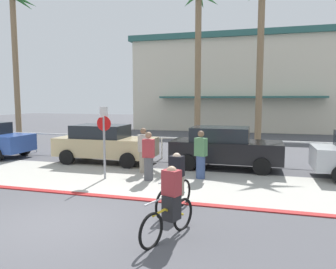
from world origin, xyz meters
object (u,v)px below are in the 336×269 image
Objects in this scene: palm_tree_0 at (14,33)px; pedestrian_2 at (144,152)px; cyclist_yellow_1 at (170,204)px; palm_tree_2 at (260,32)px; car_black_2 at (225,147)px; pedestrian_1 at (149,158)px; pedestrian_0 at (201,157)px; car_tan_1 at (105,143)px; stop_sign_bike_lane at (104,132)px; palm_tree_1 at (198,32)px; cyclist_teal_0 at (176,183)px.

pedestrian_2 is (11.06, -6.36, -6.24)m from palm_tree_0.
cyclist_yellow_1 is 5.89m from pedestrian_2.
palm_tree_2 is 7.91m from car_black_2.
car_black_2 is 2.58× the size of pedestrian_1.
pedestrian_0 is at bearing -8.45° from pedestrian_2.
car_black_2 is (5.25, 0.25, 0.00)m from car_tan_1.
pedestrian_2 is (-4.15, -7.17, -5.65)m from palm_tree_2.
stop_sign_bike_lane reaches higher than cyclist_yellow_1.
palm_tree_1 is (1.66, 8.76, 5.01)m from stop_sign_bike_lane.
cyclist_teal_0 is (1.55, -11.19, -5.99)m from palm_tree_1.
pedestrian_2 is (2.35, -1.45, -0.07)m from car_tan_1.
pedestrian_0 is (-0.63, -2.03, -0.07)m from car_black_2.
car_black_2 is 2.54× the size of pedestrian_2.
car_tan_1 is at bearing -116.68° from palm_tree_1.
pedestrian_0 is (13.32, -6.69, -6.25)m from palm_tree_0.
palm_tree_2 is at bearing 41.31° from car_tan_1.
cyclist_teal_0 is (-0.68, -5.42, -0.18)m from car_black_2.
palm_tree_1 is 12.79m from cyclist_teal_0.
palm_tree_1 is 2.05× the size of car_black_2.
palm_tree_1 reaches higher than stop_sign_bike_lane.
palm_tree_1 is at bearing 175.05° from palm_tree_2.
car_tan_1 is (-1.36, 2.74, -0.81)m from stop_sign_bike_lane.
pedestrian_1 reaches higher than cyclist_teal_0.
stop_sign_bike_lane reaches higher than pedestrian_0.
palm_tree_0 is 14.20m from pedestrian_2.
palm_tree_2 is at bearing -4.95° from palm_tree_1.
stop_sign_bike_lane is at bearing -121.31° from palm_tree_2.
car_black_2 is (13.95, -4.66, -6.18)m from palm_tree_0.
cyclist_teal_0 is (3.21, -2.44, -0.98)m from stop_sign_bike_lane.
cyclist_teal_0 is (4.57, -5.17, -0.18)m from car_tan_1.
car_tan_1 is at bearing -177.30° from car_black_2.
car_black_2 is at bearing -18.46° from palm_tree_0.
stop_sign_bike_lane is 1.48× the size of pedestrian_2.
pedestrian_2 is (-0.67, -7.47, -5.88)m from palm_tree_1.
cyclist_teal_0 is 3.13m from pedestrian_1.
car_tan_1 is at bearing 148.34° from pedestrian_2.
car_tan_1 is 8.34m from cyclist_yellow_1.
pedestrian_0 is at bearing -78.45° from palm_tree_1.
car_tan_1 is 1.00× the size of car_black_2.
palm_tree_0 is 11.79m from palm_tree_1.
palm_tree_0 reaches higher than car_tan_1.
car_tan_1 is 2.76m from pedestrian_2.
cyclist_teal_0 is 1.03× the size of pedestrian_2.
pedestrian_0 is at bearing -107.18° from car_black_2.
car_tan_1 is 5.25m from car_black_2.
palm_tree_0 is (-10.07, 7.64, 5.37)m from stop_sign_bike_lane.
car_black_2 reaches higher than cyclist_teal_0.
cyclist_yellow_1 is at bearing -97.49° from palm_tree_2.
cyclist_teal_0 is at bearing -97.13° from car_black_2.
pedestrian_1 is at bearing -40.65° from car_tan_1.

